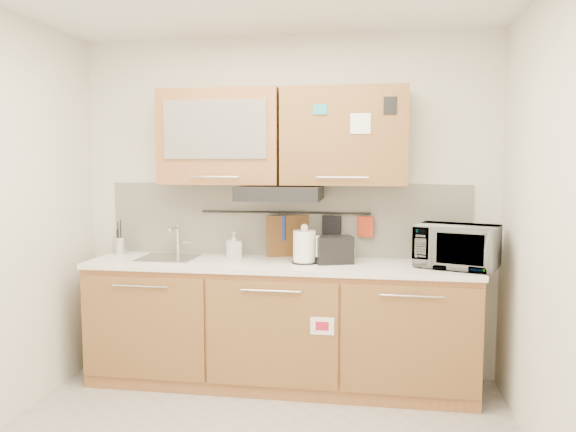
% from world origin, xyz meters
% --- Properties ---
extents(wall_back, '(3.20, 0.00, 3.20)m').
position_xyz_m(wall_back, '(0.00, 1.50, 1.30)').
color(wall_back, silver).
rests_on(wall_back, ground).
extents(wall_right, '(0.00, 3.00, 3.00)m').
position_xyz_m(wall_right, '(1.60, 0.00, 1.30)').
color(wall_right, silver).
rests_on(wall_right, ground).
extents(base_cabinet, '(2.80, 0.64, 0.88)m').
position_xyz_m(base_cabinet, '(0.00, 1.19, 0.41)').
color(base_cabinet, '#AF6C3E').
rests_on(base_cabinet, floor).
extents(countertop, '(2.82, 0.62, 0.04)m').
position_xyz_m(countertop, '(0.00, 1.19, 0.90)').
color(countertop, white).
rests_on(countertop, base_cabinet).
extents(backsplash, '(2.80, 0.02, 0.56)m').
position_xyz_m(backsplash, '(0.00, 1.49, 1.20)').
color(backsplash, silver).
rests_on(backsplash, countertop).
extents(upper_cabinets, '(1.82, 0.37, 0.70)m').
position_xyz_m(upper_cabinets, '(-0.00, 1.32, 1.83)').
color(upper_cabinets, '#AF6C3E').
rests_on(upper_cabinets, wall_back).
extents(range_hood, '(0.60, 0.46, 0.10)m').
position_xyz_m(range_hood, '(0.00, 1.25, 1.42)').
color(range_hood, black).
rests_on(range_hood, upper_cabinets).
extents(sink, '(0.42, 0.40, 0.26)m').
position_xyz_m(sink, '(-0.85, 1.21, 0.92)').
color(sink, silver).
rests_on(sink, countertop).
extents(utensil_rail, '(1.30, 0.02, 0.02)m').
position_xyz_m(utensil_rail, '(0.00, 1.45, 1.26)').
color(utensil_rail, black).
rests_on(utensil_rail, backsplash).
extents(utensil_crock, '(0.13, 0.13, 0.27)m').
position_xyz_m(utensil_crock, '(-1.30, 1.33, 0.99)').
color(utensil_crock, silver).
rests_on(utensil_crock, countertop).
extents(kettle, '(0.21, 0.19, 0.29)m').
position_xyz_m(kettle, '(0.19, 1.17, 1.03)').
color(kettle, white).
rests_on(kettle, countertop).
extents(toaster, '(0.30, 0.23, 0.20)m').
position_xyz_m(toaster, '(0.40, 1.20, 1.02)').
color(toaster, black).
rests_on(toaster, countertop).
extents(microwave, '(0.63, 0.52, 0.30)m').
position_xyz_m(microwave, '(1.25, 1.17, 1.07)').
color(microwave, '#999999').
rests_on(microwave, countertop).
extents(soap_bottle, '(0.13, 0.13, 0.20)m').
position_xyz_m(soap_bottle, '(-0.37, 1.30, 1.02)').
color(soap_bottle, '#999999').
rests_on(soap_bottle, countertop).
extents(cutting_board, '(0.32, 0.11, 0.40)m').
position_xyz_m(cutting_board, '(0.02, 1.44, 1.04)').
color(cutting_board, brown).
rests_on(cutting_board, utensil_rail).
extents(oven_mitt, '(0.12, 0.06, 0.20)m').
position_xyz_m(oven_mitt, '(-0.04, 1.44, 1.14)').
color(oven_mitt, navy).
rests_on(oven_mitt, utensil_rail).
extents(dark_pouch, '(0.14, 0.06, 0.22)m').
position_xyz_m(dark_pouch, '(0.36, 1.44, 1.13)').
color(dark_pouch, black).
rests_on(dark_pouch, utensil_rail).
extents(pot_holder, '(0.12, 0.06, 0.15)m').
position_xyz_m(pot_holder, '(0.62, 1.44, 1.16)').
color(pot_holder, '#AD2F17').
rests_on(pot_holder, utensil_rail).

